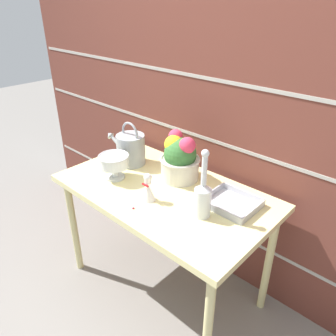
% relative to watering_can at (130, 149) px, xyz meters
% --- Properties ---
extents(ground_plane, '(12.00, 12.00, 0.00)m').
position_rel_watering_can_xyz_m(ground_plane, '(0.38, -0.09, -0.84)').
color(ground_plane, gray).
extents(brick_wall, '(3.60, 0.08, 2.20)m').
position_rel_watering_can_xyz_m(brick_wall, '(0.38, 0.34, 0.26)').
color(brick_wall, brown).
rests_on(brick_wall, ground_plane).
extents(patio_table, '(1.21, 0.69, 0.74)m').
position_rel_watering_can_xyz_m(patio_table, '(0.38, -0.09, -0.18)').
color(patio_table, beige).
rests_on(patio_table, ground_plane).
extents(watering_can, '(0.32, 0.18, 0.28)m').
position_rel_watering_can_xyz_m(watering_can, '(0.00, 0.00, 0.00)').
color(watering_can, '#93999E').
rests_on(watering_can, patio_table).
extents(crystal_pedestal_bowl, '(0.18, 0.18, 0.15)m').
position_rel_watering_can_xyz_m(crystal_pedestal_bowl, '(0.08, -0.19, 0.00)').
color(crystal_pedestal_bowl, silver).
rests_on(crystal_pedestal_bowl, patio_table).
extents(flower_planter, '(0.23, 0.23, 0.28)m').
position_rel_watering_can_xyz_m(flower_planter, '(0.35, 0.06, 0.03)').
color(flower_planter, beige).
rests_on(flower_planter, patio_table).
extents(glass_decanter, '(0.08, 0.08, 0.35)m').
position_rel_watering_can_xyz_m(glass_decanter, '(0.68, -0.14, 0.01)').
color(glass_decanter, silver).
rests_on(glass_decanter, patio_table).
extents(figurine_vase, '(0.08, 0.08, 0.15)m').
position_rel_watering_can_xyz_m(figurine_vase, '(0.39, -0.22, -0.04)').
color(figurine_vase, white).
rests_on(figurine_vase, patio_table).
extents(wire_tray, '(0.26, 0.23, 0.04)m').
position_rel_watering_can_xyz_m(wire_tray, '(0.74, 0.03, -0.09)').
color(wire_tray, '#B7B7BC').
rests_on(wire_tray, patio_table).
extents(fallen_petal, '(0.01, 0.01, 0.01)m').
position_rel_watering_can_xyz_m(fallen_petal, '(0.39, -0.33, -0.10)').
color(fallen_petal, '#E03856').
rests_on(fallen_petal, patio_table).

